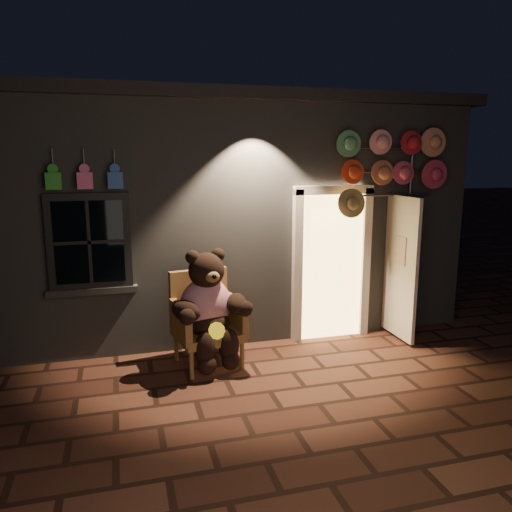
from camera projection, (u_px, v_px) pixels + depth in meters
name	position (u px, v px, depth m)	size (l,w,h in m)	color
ground	(270.00, 391.00, 5.58)	(60.00, 60.00, 0.00)	brown
shop_building	(206.00, 204.00, 9.01)	(7.30, 5.95, 3.51)	slate
wicker_armchair	(205.00, 318.00, 6.28)	(0.91, 0.85, 1.17)	brown
teddy_bear	(208.00, 308.00, 6.11)	(1.02, 0.87, 1.43)	#A91237
hat_rack	(390.00, 166.00, 6.85)	(1.66, 0.22, 2.93)	#59595E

